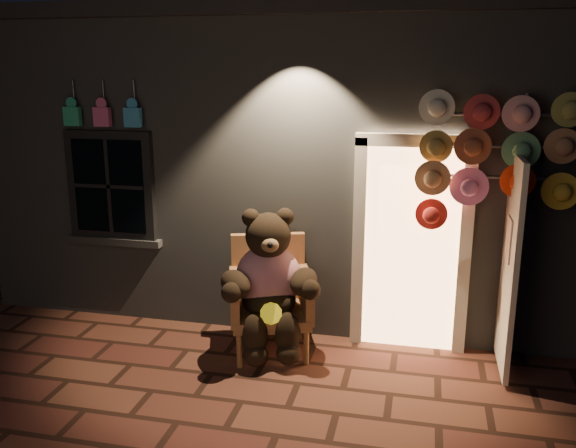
% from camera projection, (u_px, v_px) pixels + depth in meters
% --- Properties ---
extents(ground, '(60.00, 60.00, 0.00)m').
position_uv_depth(ground, '(241.00, 402.00, 5.27)').
color(ground, brown).
rests_on(ground, ground).
extents(shop_building, '(7.30, 5.95, 3.51)m').
position_uv_depth(shop_building, '(322.00, 145.00, 8.60)').
color(shop_building, slate).
rests_on(shop_building, ground).
extents(wicker_armchair, '(0.96, 0.92, 1.15)m').
position_uv_depth(wicker_armchair, '(270.00, 295.00, 6.15)').
color(wicker_armchair, '#B17A44').
rests_on(wicker_armchair, ground).
extents(teddy_bear, '(1.00, 0.92, 1.44)m').
position_uv_depth(teddy_bear, '(269.00, 283.00, 5.96)').
color(teddy_bear, '#AA122D').
rests_on(teddy_bear, ground).
extents(hat_rack, '(1.47, 0.22, 2.60)m').
position_uv_depth(hat_rack, '(493.00, 155.00, 5.53)').
color(hat_rack, '#59595E').
rests_on(hat_rack, ground).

